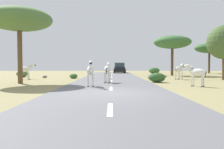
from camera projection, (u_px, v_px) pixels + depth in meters
ground_plane at (111, 94)px, 10.74m from camera, size 90.00×90.00×0.00m
road at (110, 93)px, 10.74m from camera, size 6.00×64.00×0.05m
lane_markings at (110, 96)px, 9.74m from camera, size 0.16×56.00×0.01m
zebra_0 at (90, 71)px, 14.01m from camera, size 0.57×1.73×1.63m
zebra_1 at (25, 70)px, 22.08m from camera, size 1.65×0.63×1.57m
zebra_2 at (179, 69)px, 21.89m from camera, size 1.38×1.34×1.61m
zebra_3 at (107, 70)px, 17.09m from camera, size 0.58×1.74×1.64m
zebra_4 at (196, 73)px, 14.49m from camera, size 1.26×1.22×1.47m
car_0 at (119, 68)px, 39.57m from camera, size 2.04×4.35×1.74m
tree_0 at (19, 20)px, 16.61m from camera, size 4.73×4.73×5.52m
tree_1 at (209, 48)px, 38.77m from camera, size 4.86×4.86×5.12m
tree_3 at (223, 42)px, 21.00m from camera, size 3.15×3.15×5.06m
tree_4 at (172, 42)px, 30.16m from camera, size 4.87×4.87×5.26m
bush_0 at (156, 77)px, 18.02m from camera, size 1.28×1.16×0.77m
bush_1 at (73, 76)px, 23.25m from camera, size 0.83×0.74×0.50m
bush_2 at (21, 74)px, 25.98m from camera, size 1.28×1.15×0.77m
bush_3 at (153, 71)px, 36.43m from camera, size 1.69×1.52×1.02m
rock_0 at (164, 76)px, 25.70m from camera, size 0.49×0.34×0.27m
rock_1 at (151, 77)px, 20.72m from camera, size 0.71×0.73×0.56m
rock_2 at (44, 77)px, 24.21m from camera, size 0.50×0.41×0.29m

